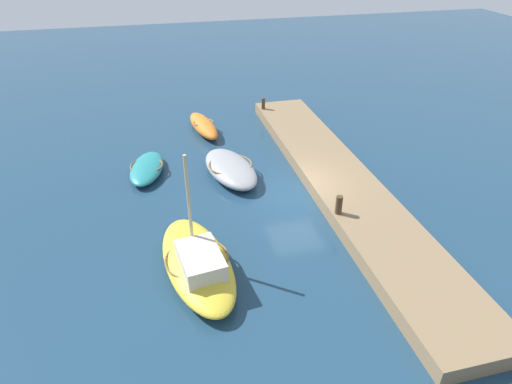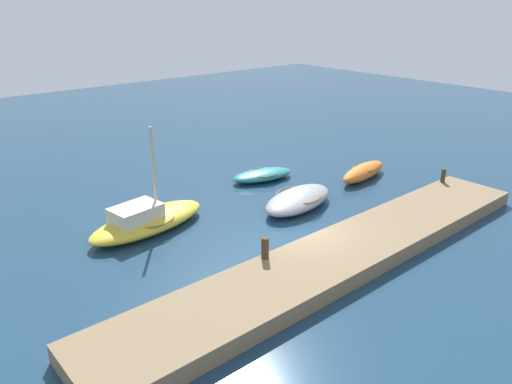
# 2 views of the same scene
# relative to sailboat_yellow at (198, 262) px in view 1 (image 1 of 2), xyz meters

# --- Properties ---
(ground_plane) EXTENTS (84.00, 84.00, 0.00)m
(ground_plane) POSITION_rel_sailboat_yellow_xyz_m (4.29, -5.18, -0.50)
(ground_plane) COLOR navy
(dock_platform) EXTENTS (21.12, 3.16, 0.63)m
(dock_platform) POSITION_rel_sailboat_yellow_xyz_m (4.29, -7.37, -0.18)
(dock_platform) COLOR #846B4C
(dock_platform) RESTS_ON ground_plane
(sailboat_yellow) EXTENTS (5.93, 3.00, 4.52)m
(sailboat_yellow) POSITION_rel_sailboat_yellow_xyz_m (0.00, 0.00, 0.00)
(sailboat_yellow) COLOR gold
(sailboat_yellow) RESTS_ON ground_plane
(rowboat_teal) EXTENTS (3.82, 2.28, 0.57)m
(rowboat_teal) POSITION_rel_sailboat_yellow_xyz_m (8.05, 1.53, -0.20)
(rowboat_teal) COLOR teal
(rowboat_teal) RESTS_ON ground_plane
(rowboat_orange) EXTENTS (4.20, 1.82, 0.80)m
(rowboat_orange) POSITION_rel_sailboat_yellow_xyz_m (12.48, -1.99, -0.09)
(rowboat_orange) COLOR orange
(rowboat_orange) RESTS_ON ground_plane
(motorboat_grey) EXTENTS (4.77, 2.91, 0.83)m
(motorboat_grey) POSITION_rel_sailboat_yellow_xyz_m (6.78, -2.53, -0.07)
(motorboat_grey) COLOR #939399
(motorboat_grey) RESTS_ON ground_plane
(mooring_post_west) EXTENTS (0.28, 0.28, 0.81)m
(mooring_post_west) POSITION_rel_sailboat_yellow_xyz_m (1.53, -6.04, 0.54)
(mooring_post_west) COLOR #47331E
(mooring_post_west) RESTS_ON dock_platform
(mooring_post_mid_west) EXTENTS (0.23, 0.23, 0.71)m
(mooring_post_mid_west) POSITION_rel_sailboat_yellow_xyz_m (13.75, -6.04, 0.49)
(mooring_post_mid_west) COLOR #47331E
(mooring_post_mid_west) RESTS_ON dock_platform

